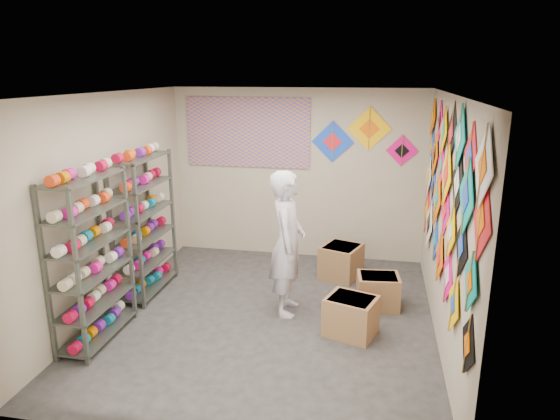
% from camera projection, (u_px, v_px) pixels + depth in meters
% --- Properties ---
extents(ground, '(4.50, 4.50, 0.00)m').
position_uv_depth(ground, '(267.00, 317.00, 6.18)').
color(ground, '#2B2926').
extents(room_walls, '(4.50, 4.50, 4.50)m').
position_uv_depth(room_walls, '(267.00, 188.00, 5.73)').
color(room_walls, tan).
rests_on(room_walls, ground).
extents(shelf_rack_front, '(0.40, 1.10, 1.90)m').
position_uv_depth(shelf_rack_front, '(91.00, 260.00, 5.44)').
color(shelf_rack_front, '#4C5147').
rests_on(shelf_rack_front, ground).
extents(shelf_rack_back, '(0.40, 1.10, 1.90)m').
position_uv_depth(shelf_rack_back, '(144.00, 225.00, 6.67)').
color(shelf_rack_back, '#4C5147').
rests_on(shelf_rack_back, ground).
extents(string_spools, '(0.12, 2.36, 0.12)m').
position_uv_depth(string_spools, '(120.00, 233.00, 6.03)').
color(string_spools, '#FB1795').
rests_on(string_spools, ground).
extents(kite_wall_display, '(0.06, 4.27, 2.06)m').
position_uv_depth(kite_wall_display, '(446.00, 194.00, 5.37)').
color(kite_wall_display, black).
rests_on(kite_wall_display, room_walls).
extents(back_wall_kites, '(1.62, 0.02, 0.90)m').
position_uv_depth(back_wall_kites, '(362.00, 138.00, 7.59)').
color(back_wall_kites, blue).
rests_on(back_wall_kites, room_walls).
extents(poster, '(2.00, 0.01, 1.10)m').
position_uv_depth(poster, '(248.00, 133.00, 7.90)').
color(poster, '#564AA1').
rests_on(poster, room_walls).
extents(shopkeeper, '(0.73, 0.53, 1.81)m').
position_uv_depth(shopkeeper, '(288.00, 243.00, 6.10)').
color(shopkeeper, beige).
rests_on(shopkeeper, ground).
extents(carton_a, '(0.66, 0.60, 0.45)m').
position_uv_depth(carton_a, '(351.00, 316.00, 5.72)').
color(carton_a, '#9C6E44').
rests_on(carton_a, ground).
extents(carton_b, '(0.57, 0.48, 0.43)m').
position_uv_depth(carton_b, '(378.00, 291.00, 6.40)').
color(carton_b, '#9C6E44').
rests_on(carton_b, ground).
extents(carton_c, '(0.67, 0.70, 0.49)m').
position_uv_depth(carton_c, '(341.00, 262.00, 7.31)').
color(carton_c, '#9C6E44').
rests_on(carton_c, ground).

